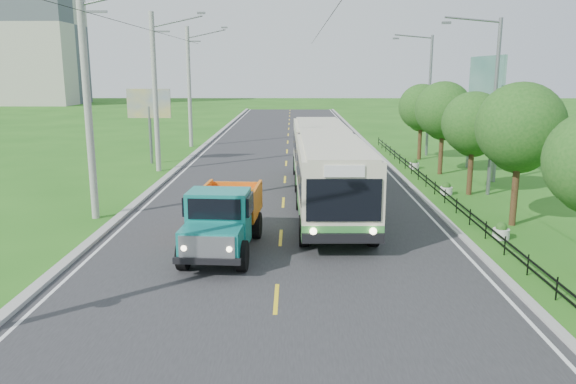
{
  "coord_description": "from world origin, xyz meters",
  "views": [
    {
      "loc": [
        0.47,
        -15.09,
        6.43
      ],
      "look_at": [
        0.29,
        5.78,
        1.9
      ],
      "focal_mm": 35.0,
      "sensor_mm": 36.0,
      "label": 1
    }
  ],
  "objects_px": {
    "bus": "(325,161)",
    "planter_near": "(501,232)",
    "billboard_left": "(149,108)",
    "streetlight_far": "(427,91)",
    "streetlight_mid": "(492,101)",
    "tree_third": "(520,131)",
    "planter_mid": "(446,189)",
    "planter_far": "(414,164)",
    "pole_far": "(190,87)",
    "pole_near": "(88,102)",
    "tree_fourth": "(474,126)",
    "billboard_right": "(485,89)",
    "tree_back": "(422,109)",
    "tree_fifth": "(444,113)",
    "dump_truck": "(223,215)",
    "pole_mid": "(156,92)"
  },
  "relations": [
    {
      "from": "planter_far",
      "to": "tree_third",
      "type": "bearing_deg",
      "value": -84.82
    },
    {
      "from": "tree_back",
      "to": "billboard_left",
      "type": "xyz_separation_m",
      "value": [
        -19.36,
        -2.14,
        0.21
      ]
    },
    {
      "from": "pole_near",
      "to": "planter_far",
      "type": "distance_m",
      "value": 21.83
    },
    {
      "from": "planter_near",
      "to": "billboard_left",
      "type": "relative_size",
      "value": 0.13
    },
    {
      "from": "tree_third",
      "to": "streetlight_mid",
      "type": "bearing_deg",
      "value": 82.36
    },
    {
      "from": "streetlight_far",
      "to": "streetlight_mid",
      "type": "bearing_deg",
      "value": -90.0
    },
    {
      "from": "streetlight_mid",
      "to": "billboard_right",
      "type": "bearing_deg",
      "value": 74.56
    },
    {
      "from": "streetlight_mid",
      "to": "billboard_left",
      "type": "height_order",
      "value": "streetlight_mid"
    },
    {
      "from": "streetlight_far",
      "to": "billboard_left",
      "type": "bearing_deg",
      "value": -168.77
    },
    {
      "from": "streetlight_mid",
      "to": "bus",
      "type": "distance_m",
      "value": 9.2
    },
    {
      "from": "tree_fifth",
      "to": "tree_fourth",
      "type": "bearing_deg",
      "value": -90.0
    },
    {
      "from": "tree_fourth",
      "to": "streetlight_mid",
      "type": "height_order",
      "value": "streetlight_mid"
    },
    {
      "from": "streetlight_mid",
      "to": "bus",
      "type": "xyz_separation_m",
      "value": [
        -8.57,
        -1.75,
        -2.85
      ]
    },
    {
      "from": "streetlight_mid",
      "to": "planter_near",
      "type": "distance_m",
      "value": 9.46
    },
    {
      "from": "streetlight_mid",
      "to": "pole_far",
      "type": "bearing_deg",
      "value": 134.86
    },
    {
      "from": "streetlight_mid",
      "to": "streetlight_far",
      "type": "distance_m",
      "value": 14.0
    },
    {
      "from": "pole_far",
      "to": "dump_truck",
      "type": "bearing_deg",
      "value": -77.7
    },
    {
      "from": "tree_fifth",
      "to": "planter_far",
      "type": "bearing_deg",
      "value": 124.05
    },
    {
      "from": "planter_far",
      "to": "billboard_right",
      "type": "distance_m",
      "value": 6.58
    },
    {
      "from": "tree_fifth",
      "to": "streetlight_mid",
      "type": "height_order",
      "value": "streetlight_mid"
    },
    {
      "from": "billboard_left",
      "to": "planter_near",
      "type": "bearing_deg",
      "value": -44.84
    },
    {
      "from": "pole_far",
      "to": "planter_near",
      "type": "relative_size",
      "value": 14.93
    },
    {
      "from": "planter_far",
      "to": "dump_truck",
      "type": "bearing_deg",
      "value": -121.07
    },
    {
      "from": "pole_far",
      "to": "billboard_left",
      "type": "distance_m",
      "value": 9.17
    },
    {
      "from": "billboard_left",
      "to": "billboard_right",
      "type": "height_order",
      "value": "billboard_right"
    },
    {
      "from": "pole_mid",
      "to": "planter_mid",
      "type": "bearing_deg",
      "value": -22.54
    },
    {
      "from": "tree_back",
      "to": "streetlight_mid",
      "type": "height_order",
      "value": "streetlight_mid"
    },
    {
      "from": "planter_far",
      "to": "billboard_left",
      "type": "xyz_separation_m",
      "value": [
        -18.1,
        2.0,
        3.58
      ]
    },
    {
      "from": "billboard_left",
      "to": "bus",
      "type": "height_order",
      "value": "billboard_left"
    },
    {
      "from": "streetlight_far",
      "to": "bus",
      "type": "bearing_deg",
      "value": -118.54
    },
    {
      "from": "tree_back",
      "to": "tree_fifth",
      "type": "bearing_deg",
      "value": -90.0
    },
    {
      "from": "pole_near",
      "to": "planter_far",
      "type": "height_order",
      "value": "pole_near"
    },
    {
      "from": "planter_mid",
      "to": "planter_far",
      "type": "height_order",
      "value": "same"
    },
    {
      "from": "planter_mid",
      "to": "pole_far",
      "type": "bearing_deg",
      "value": 131.59
    },
    {
      "from": "billboard_left",
      "to": "billboard_right",
      "type": "xyz_separation_m",
      "value": [
        21.8,
        -4.0,
        1.48
      ]
    },
    {
      "from": "tree_fifth",
      "to": "billboard_right",
      "type": "height_order",
      "value": "billboard_right"
    },
    {
      "from": "planter_mid",
      "to": "planter_far",
      "type": "relative_size",
      "value": 1.0
    },
    {
      "from": "bus",
      "to": "planter_near",
      "type": "bearing_deg",
      "value": -44.56
    },
    {
      "from": "tree_fourth",
      "to": "tree_third",
      "type": "bearing_deg",
      "value": -90.0
    },
    {
      "from": "tree_third",
      "to": "streetlight_far",
      "type": "height_order",
      "value": "streetlight_far"
    },
    {
      "from": "streetlight_mid",
      "to": "pole_near",
      "type": "bearing_deg",
      "value": -165.19
    },
    {
      "from": "tree_third",
      "to": "streetlight_mid",
      "type": "relative_size",
      "value": 0.66
    },
    {
      "from": "tree_fifth",
      "to": "pole_near",
      "type": "bearing_deg",
      "value": -148.41
    },
    {
      "from": "planter_near",
      "to": "bus",
      "type": "bearing_deg",
      "value": 136.25
    },
    {
      "from": "tree_fifth",
      "to": "billboard_left",
      "type": "distance_m",
      "value": 19.74
    },
    {
      "from": "tree_back",
      "to": "bus",
      "type": "distance_m",
      "value": 16.01
    },
    {
      "from": "tree_fifth",
      "to": "planter_mid",
      "type": "bearing_deg",
      "value": -101.56
    },
    {
      "from": "planter_far",
      "to": "billboard_left",
      "type": "height_order",
      "value": "billboard_left"
    },
    {
      "from": "tree_fifth",
      "to": "tree_third",
      "type": "bearing_deg",
      "value": -90.0
    },
    {
      "from": "pole_near",
      "to": "tree_fourth",
      "type": "height_order",
      "value": "pole_near"
    }
  ]
}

